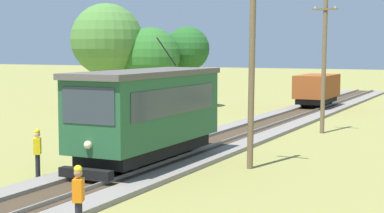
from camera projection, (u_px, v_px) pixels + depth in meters
red_tram at (147, 112)px, 24.79m from camera, size 2.60×8.54×4.79m
freight_car at (317, 89)px, 48.26m from camera, size 2.40×5.20×2.31m
utility_pole_near_tram at (252, 61)px, 24.43m from camera, size 1.40×0.49×8.21m
utility_pole_mid at (324, 61)px, 34.66m from camera, size 1.40×0.57×7.70m
track_worker at (78, 197)px, 15.87m from camera, size 0.37×0.44×1.78m
second_worker at (37, 151)px, 22.92m from camera, size 0.40×0.45×1.78m
tree_left_near at (187, 49)px, 49.54m from camera, size 3.48×3.48×6.34m
tree_right_near at (151, 57)px, 47.60m from camera, size 4.39×4.39×6.22m
tree_left_far at (107, 39)px, 47.35m from camera, size 5.39×5.39×8.00m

